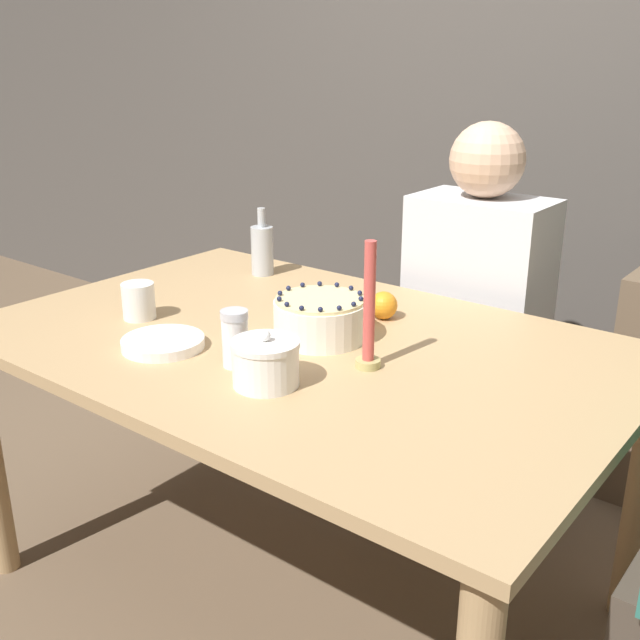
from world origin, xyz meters
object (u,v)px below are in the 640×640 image
(sugar_bowl, at_px, (266,363))
(candle, at_px, (369,317))
(bottle, at_px, (262,249))
(sugar_shaker, at_px, (235,338))
(person_man_blue_shirt, at_px, (474,344))
(cake, at_px, (320,318))

(sugar_bowl, distance_m, candle, 0.24)
(candle, bearing_deg, bottle, 149.43)
(sugar_shaker, bearing_deg, person_man_blue_shirt, 82.36)
(cake, distance_m, person_man_blue_shirt, 0.72)
(cake, xyz_separation_m, bottle, (-0.48, 0.32, 0.03))
(sugar_bowl, distance_m, person_man_blue_shirt, 0.98)
(person_man_blue_shirt, bearing_deg, candle, 98.37)
(person_man_blue_shirt, bearing_deg, sugar_shaker, 82.36)
(cake, relative_size, candle, 0.78)
(bottle, bearing_deg, cake, -34.01)
(sugar_shaker, distance_m, bottle, 0.71)
(sugar_shaker, bearing_deg, candle, 36.52)
(cake, bearing_deg, person_man_blue_shirt, 83.24)
(cake, height_order, sugar_bowl, sugar_bowl)
(sugar_shaker, bearing_deg, bottle, 127.47)
(sugar_shaker, xyz_separation_m, candle, (0.23, 0.17, 0.05))
(candle, bearing_deg, sugar_shaker, -143.48)
(sugar_bowl, relative_size, person_man_blue_shirt, 0.12)
(sugar_bowl, relative_size, bottle, 0.69)
(cake, relative_size, sugar_shaker, 1.74)
(bottle, bearing_deg, candle, -30.57)
(candle, xyz_separation_m, bottle, (-0.66, 0.39, -0.04))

